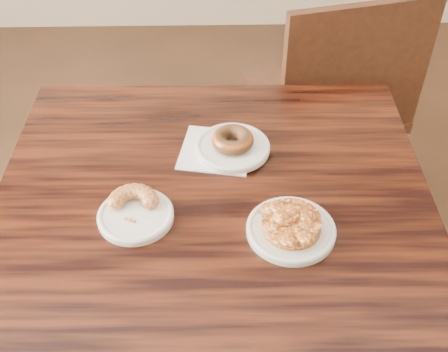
{
  "coord_description": "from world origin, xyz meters",
  "views": [
    {
      "loc": [
        -0.21,
        -0.55,
        1.57
      ],
      "look_at": [
        -0.19,
        0.3,
        0.8
      ],
      "focal_mm": 45.0,
      "sensor_mm": 36.0,
      "label": 1
    }
  ],
  "objects_px": {
    "apple_fritter": "(292,221)",
    "cruller_fragment": "(135,208)",
    "cafe_table": "(215,315)",
    "glazed_donut": "(233,140)",
    "chair_far": "(320,100)"
  },
  "relations": [
    {
      "from": "chair_far",
      "to": "cruller_fragment",
      "type": "xyz_separation_m",
      "value": [
        -0.53,
        -0.84,
        0.33
      ]
    },
    {
      "from": "cafe_table",
      "to": "chair_far",
      "type": "bearing_deg",
      "value": 66.12
    },
    {
      "from": "cafe_table",
      "to": "cruller_fragment",
      "type": "xyz_separation_m",
      "value": [
        -0.15,
        -0.02,
        0.4
      ]
    },
    {
      "from": "glazed_donut",
      "to": "cafe_table",
      "type": "bearing_deg",
      "value": -103.74
    },
    {
      "from": "cafe_table",
      "to": "apple_fritter",
      "type": "bearing_deg",
      "value": -22.44
    },
    {
      "from": "cafe_table",
      "to": "glazed_donut",
      "type": "height_order",
      "value": "glazed_donut"
    },
    {
      "from": "glazed_donut",
      "to": "apple_fritter",
      "type": "xyz_separation_m",
      "value": [
        0.11,
        -0.25,
        -0.0
      ]
    },
    {
      "from": "cafe_table",
      "to": "glazed_donut",
      "type": "relative_size",
      "value": 9.6
    },
    {
      "from": "cafe_table",
      "to": "cruller_fragment",
      "type": "distance_m",
      "value": 0.43
    },
    {
      "from": "chair_far",
      "to": "cruller_fragment",
      "type": "height_order",
      "value": "chair_far"
    },
    {
      "from": "cafe_table",
      "to": "cruller_fragment",
      "type": "relative_size",
      "value": 7.9
    },
    {
      "from": "cafe_table",
      "to": "glazed_donut",
      "type": "xyz_separation_m",
      "value": [
        0.05,
        0.19,
        0.41
      ]
    },
    {
      "from": "chair_far",
      "to": "glazed_donut",
      "type": "height_order",
      "value": "chair_far"
    },
    {
      "from": "cafe_table",
      "to": "apple_fritter",
      "type": "height_order",
      "value": "apple_fritter"
    },
    {
      "from": "apple_fritter",
      "to": "cruller_fragment",
      "type": "height_order",
      "value": "apple_fritter"
    }
  ]
}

